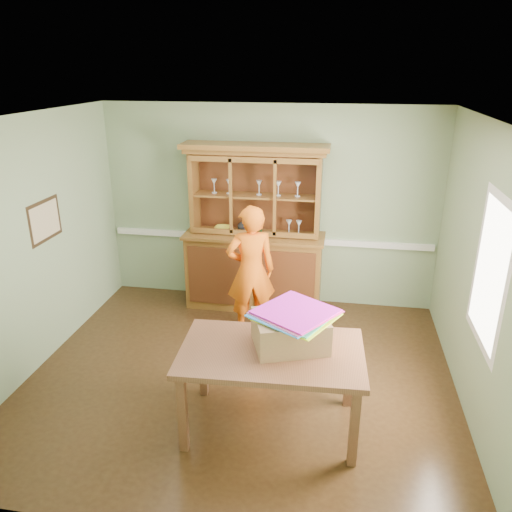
% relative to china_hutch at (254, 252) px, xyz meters
% --- Properties ---
extents(floor, '(4.50, 4.50, 0.00)m').
position_rel_china_hutch_xyz_m(floor, '(0.15, -1.75, -0.78)').
color(floor, '#452D16').
rests_on(floor, ground).
extents(ceiling, '(4.50, 4.50, 0.00)m').
position_rel_china_hutch_xyz_m(ceiling, '(0.15, -1.75, 1.92)').
color(ceiling, white).
rests_on(ceiling, wall_back).
extents(wall_back, '(4.50, 0.00, 4.50)m').
position_rel_china_hutch_xyz_m(wall_back, '(0.15, 0.25, 0.57)').
color(wall_back, gray).
rests_on(wall_back, floor).
extents(wall_left, '(0.00, 4.00, 4.00)m').
position_rel_china_hutch_xyz_m(wall_left, '(-2.10, -1.75, 0.57)').
color(wall_left, gray).
rests_on(wall_left, floor).
extents(wall_right, '(0.00, 4.00, 4.00)m').
position_rel_china_hutch_xyz_m(wall_right, '(2.40, -1.75, 0.57)').
color(wall_right, gray).
rests_on(wall_right, floor).
extents(wall_front, '(4.50, 0.00, 4.50)m').
position_rel_china_hutch_xyz_m(wall_front, '(0.15, -3.75, 0.57)').
color(wall_front, gray).
rests_on(wall_front, floor).
extents(chair_rail, '(4.41, 0.05, 0.08)m').
position_rel_china_hutch_xyz_m(chair_rail, '(0.15, 0.23, 0.12)').
color(chair_rail, white).
rests_on(chair_rail, wall_back).
extents(framed_map, '(0.03, 0.60, 0.46)m').
position_rel_china_hutch_xyz_m(framed_map, '(-2.07, -1.45, 0.77)').
color(framed_map, '#2F2112').
rests_on(framed_map, wall_left).
extents(window_panel, '(0.03, 0.96, 1.36)m').
position_rel_china_hutch_xyz_m(window_panel, '(2.38, -2.05, 0.72)').
color(window_panel, white).
rests_on(window_panel, wall_right).
extents(china_hutch, '(1.89, 0.62, 2.22)m').
position_rel_china_hutch_xyz_m(china_hutch, '(0.00, 0.00, 0.00)').
color(china_hutch, '#8D5E26').
rests_on(china_hutch, floor).
extents(dining_table, '(1.66, 1.05, 0.81)m').
position_rel_china_hutch_xyz_m(dining_table, '(0.58, -2.47, -0.07)').
color(dining_table, brown).
rests_on(dining_table, floor).
extents(cardboard_box, '(0.75, 0.67, 0.29)m').
position_rel_china_hutch_xyz_m(cardboard_box, '(0.73, -2.36, 0.17)').
color(cardboard_box, '#9D7E51').
rests_on(cardboard_box, dining_table).
extents(kite_stack, '(0.79, 0.79, 0.05)m').
position_rel_china_hutch_xyz_m(kite_stack, '(0.77, -2.35, 0.34)').
color(kite_stack, '#D9FF20').
rests_on(kite_stack, cardboard_box).
extents(person, '(0.69, 0.56, 1.64)m').
position_rel_china_hutch_xyz_m(person, '(0.09, -0.76, 0.04)').
color(person, orange).
rests_on(person, floor).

